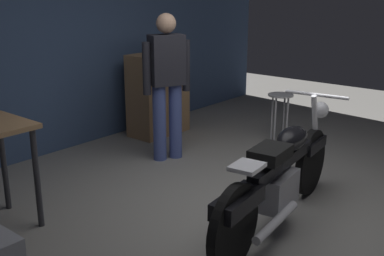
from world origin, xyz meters
name	(u,v)px	position (x,y,z in m)	size (l,w,h in m)	color
ground_plane	(254,210)	(0.00, 0.00, 0.00)	(12.00, 12.00, 0.00)	gray
back_wall	(57,22)	(0.00, 2.80, 1.55)	(8.00, 0.12, 3.10)	#384C70
motorcycle	(280,175)	(-0.09, -0.30, 0.45)	(2.18, 0.65, 1.00)	black
person_standing	(167,81)	(0.51, 1.52, 0.93)	(0.53, 0.36, 1.67)	#46569C
shop_stool	(280,105)	(1.87, 0.82, 0.50)	(0.32, 0.32, 0.64)	#B2B2B7
wooden_dresser	(158,94)	(1.17, 2.30, 0.55)	(0.80, 0.47, 1.10)	#99724C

